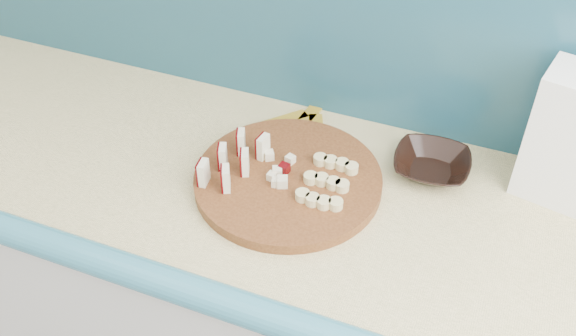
# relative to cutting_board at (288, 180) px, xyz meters

# --- Properties ---
(kitchen_counter) EXTENTS (2.20, 0.63, 0.91)m
(kitchen_counter) POSITION_rel_cutting_board_xyz_m (-0.14, -0.01, -0.47)
(kitchen_counter) COLOR silver
(kitchen_counter) RESTS_ON ground
(backsplash) EXTENTS (2.20, 0.02, 0.50)m
(backsplash) POSITION_rel_cutting_board_xyz_m (-0.14, 0.28, 0.24)
(backsplash) COLOR teal
(backsplash) RESTS_ON kitchen_counter
(cutting_board) EXTENTS (0.39, 0.39, 0.02)m
(cutting_board) POSITION_rel_cutting_board_xyz_m (0.00, 0.00, 0.00)
(cutting_board) COLOR #43220E
(cutting_board) RESTS_ON kitchen_counter
(apple_wedges) EXTENTS (0.09, 0.15, 0.05)m
(apple_wedges) POSITION_rel_cutting_board_xyz_m (-0.11, -0.02, 0.04)
(apple_wedges) COLOR beige
(apple_wedges) RESTS_ON cutting_board
(apple_chunks) EXTENTS (0.05, 0.06, 0.02)m
(apple_chunks) POSITION_rel_cutting_board_xyz_m (-0.02, -0.00, 0.02)
(apple_chunks) COLOR beige
(apple_chunks) RESTS_ON cutting_board
(banana_slices) EXTENTS (0.10, 0.14, 0.02)m
(banana_slices) POSITION_rel_cutting_board_xyz_m (0.08, 0.00, 0.02)
(banana_slices) COLOR #D7C583
(banana_slices) RESTS_ON cutting_board
(brown_bowl) EXTENTS (0.17, 0.17, 0.04)m
(brown_bowl) POSITION_rel_cutting_board_xyz_m (0.26, 0.14, 0.01)
(brown_bowl) COLOR black
(brown_bowl) RESTS_ON kitchen_counter
(flour_bag) EXTENTS (0.18, 0.14, 0.27)m
(flour_bag) POSITION_rel_cutting_board_xyz_m (0.50, 0.18, 0.12)
(flour_bag) COLOR white
(flour_bag) RESTS_ON kitchen_counter
(banana_peel) EXTENTS (0.20, 0.17, 0.01)m
(banana_peel) POSITION_rel_cutting_board_xyz_m (-0.05, 0.19, -0.01)
(banana_peel) COLOR gold
(banana_peel) RESTS_ON kitchen_counter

